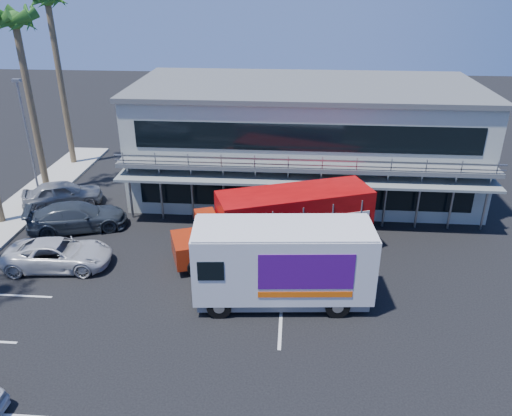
{
  "coord_description": "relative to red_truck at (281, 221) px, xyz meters",
  "views": [
    {
      "loc": [
        2.29,
        -17.73,
        13.72
      ],
      "look_at": [
        0.4,
        6.47,
        2.3
      ],
      "focal_mm": 35.0,
      "sensor_mm": 36.0,
      "label": 1
    }
  ],
  "objects": [
    {
      "name": "light_pole_far",
      "position": [
        -15.99,
        5.22,
        2.57
      ],
      "size": [
        0.5,
        0.25,
        8.09
      ],
      "color": "gray",
      "rests_on": "ground"
    },
    {
      "name": "palm_e",
      "position": [
        -16.49,
        7.22,
        8.64
      ],
      "size": [
        2.8,
        2.8,
        12.25
      ],
      "color": "brown",
      "rests_on": "ground"
    },
    {
      "name": "parked_car_e",
      "position": [
        -14.29,
        5.02,
        -1.1
      ],
      "size": [
        5.29,
        3.65,
        1.67
      ],
      "primitive_type": "imported",
      "rotation": [
        0.0,
        0.0,
        1.95
      ],
      "color": "gray",
      "rests_on": "ground"
    },
    {
      "name": "palm_f",
      "position": [
        -16.89,
        12.72,
        9.53
      ],
      "size": [
        2.8,
        2.8,
        13.25
      ],
      "color": "brown",
      "rests_on": "ground"
    },
    {
      "name": "white_van",
      "position": [
        0.2,
        -4.41,
        0.11
      ],
      "size": [
        8.08,
        3.36,
        3.85
      ],
      "rotation": [
        0.0,
        0.0,
        0.08
      ],
      "color": "silver",
      "rests_on": "ground"
    },
    {
      "name": "parked_car_c",
      "position": [
        -11.29,
        -2.32,
        -1.2
      ],
      "size": [
        5.5,
        2.91,
        1.47
      ],
      "primitive_type": "imported",
      "rotation": [
        0.0,
        0.0,
        1.66
      ],
      "color": "#BBBBBD",
      "rests_on": "ground"
    },
    {
      "name": "ground",
      "position": [
        -1.79,
        -5.78,
        -1.94
      ],
      "size": [
        120.0,
        120.0,
        0.0
      ],
      "primitive_type": "plane",
      "color": "black",
      "rests_on": "ground"
    },
    {
      "name": "building",
      "position": [
        1.21,
        9.15,
        1.72
      ],
      "size": [
        22.4,
        12.0,
        7.3
      ],
      "color": "#A3A99A",
      "rests_on": "ground"
    },
    {
      "name": "parked_car_d",
      "position": [
        -12.0,
        1.82,
        -1.12
      ],
      "size": [
        6.07,
        4.01,
        1.63
      ],
      "primitive_type": "imported",
      "rotation": [
        0.0,
        0.0,
        1.9
      ],
      "color": "#2C333B",
      "rests_on": "ground"
    },
    {
      "name": "red_truck",
      "position": [
        0.0,
        0.0,
        0.0
      ],
      "size": [
        10.65,
        5.86,
        3.52
      ],
      "rotation": [
        0.0,
        0.0,
        0.35
      ],
      "color": "maroon",
      "rests_on": "ground"
    }
  ]
}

